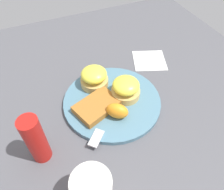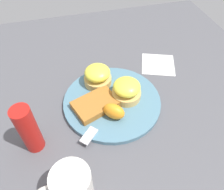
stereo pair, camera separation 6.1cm
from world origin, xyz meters
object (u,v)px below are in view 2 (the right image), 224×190
object	(u,v)px
sandwich_benedict_right	(98,76)
condiment_bottle	(28,130)
orange_wedge	(114,111)
cup	(72,187)
hashbrown_patty	(96,104)
sandwich_benedict_left	(127,90)
fork	(105,114)

from	to	relation	value
sandwich_benedict_right	condiment_bottle	bearing A→B (deg)	40.03
orange_wedge	cup	bearing A→B (deg)	52.13
hashbrown_patty	cup	xyz separation A→B (m)	(0.09, 0.22, 0.02)
sandwich_benedict_left	orange_wedge	bearing A→B (deg)	47.35
hashbrown_patty	condiment_bottle	bearing A→B (deg)	23.34
sandwich_benedict_left	sandwich_benedict_right	xyz separation A→B (m)	(0.07, -0.08, 0.00)
hashbrown_patty	cup	bearing A→B (deg)	66.96
hashbrown_patty	orange_wedge	size ratio (longest dim) A/B	1.99
sandwich_benedict_right	orange_wedge	world-z (taller)	sandwich_benedict_right
hashbrown_patty	condiment_bottle	size ratio (longest dim) A/B	0.85
fork	cup	bearing A→B (deg)	58.54
orange_wedge	condiment_bottle	world-z (taller)	condiment_bottle
orange_wedge	fork	size ratio (longest dim) A/B	0.32
orange_wedge	sandwich_benedict_right	bearing A→B (deg)	-84.35
orange_wedge	fork	distance (m)	0.03
sandwich_benedict_right	condiment_bottle	size ratio (longest dim) A/B	0.59
condiment_bottle	cup	bearing A→B (deg)	118.11
fork	condiment_bottle	distance (m)	0.20
orange_wedge	cup	world-z (taller)	cup
condiment_bottle	orange_wedge	bearing A→B (deg)	-172.82
hashbrown_patty	orange_wedge	world-z (taller)	orange_wedge
sandwich_benedict_left	sandwich_benedict_right	distance (m)	0.10
cup	sandwich_benedict_left	bearing A→B (deg)	-129.15
sandwich_benedict_right	cup	xyz separation A→B (m)	(0.12, 0.31, 0.00)
fork	cup	size ratio (longest dim) A/B	1.67
hashbrown_patty	fork	bearing A→B (deg)	120.69
sandwich_benedict_right	hashbrown_patty	xyz separation A→B (m)	(0.03, 0.09, -0.02)
sandwich_benedict_left	cup	distance (m)	0.29
condiment_bottle	hashbrown_patty	bearing A→B (deg)	-156.66
cup	orange_wedge	bearing A→B (deg)	-127.87
sandwich_benedict_left	sandwich_benedict_right	world-z (taller)	same
hashbrown_patty	orange_wedge	xyz separation A→B (m)	(-0.04, 0.05, 0.01)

